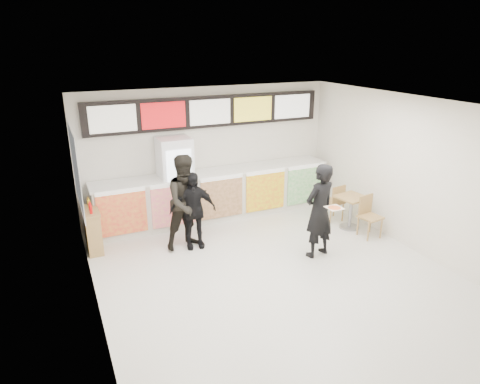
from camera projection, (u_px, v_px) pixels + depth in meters
floor at (281, 280)px, 7.47m from camera, size 7.00×7.00×0.00m
ceiling at (287, 108)px, 6.46m from camera, size 7.00×7.00×0.00m
wall_back at (209, 152)px, 9.97m from camera, size 6.00×0.00×6.00m
wall_left at (91, 232)px, 5.80m from camera, size 0.00×7.00×7.00m
wall_right at (421, 177)px, 8.13m from camera, size 0.00×7.00×7.00m
service_counter at (216, 195)px, 9.93m from camera, size 5.56×0.77×1.14m
menu_board at (209, 112)px, 9.58m from camera, size 5.50×0.14×0.70m
drinks_fridge at (176, 182)px, 9.44m from camera, size 0.70×0.67×2.00m
mirror_panel at (76, 168)px, 7.83m from camera, size 0.01×2.00×1.50m
customer_main at (319, 211)px, 8.06m from camera, size 0.75×0.58×1.85m
customer_left at (187, 202)px, 8.40m from camera, size 1.05×0.88×1.92m
customer_mid at (193, 210)px, 8.45m from camera, size 0.96×0.50×1.58m
pizza_slice at (334, 207)px, 7.60m from camera, size 0.36×0.36×0.02m
cafe_table at (351, 206)px, 9.40m from camera, size 0.68×1.56×0.88m
condiment_ledge at (93, 230)px, 8.43m from camera, size 0.31×0.76×1.02m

